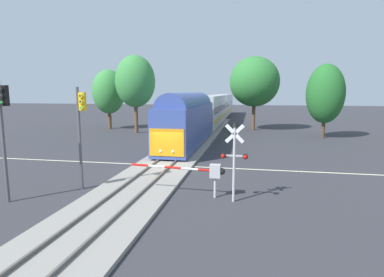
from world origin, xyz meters
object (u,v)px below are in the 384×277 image
(crossing_signal_mast, at_px, (234,154))
(oak_behind_train, at_px, (135,82))
(commuter_train, at_px, (212,109))
(maple_right_background, at_px, (325,94))
(pine_left_background, at_px, (109,92))
(traffic_signal_near_left, at_px, (3,122))
(crossing_gate_near, at_px, (206,171))
(traffic_signal_median, at_px, (81,122))
(elm_centre_background, at_px, (255,82))

(crossing_signal_mast, relative_size, oak_behind_train, 0.40)
(commuter_train, distance_m, crossing_signal_mast, 35.70)
(oak_behind_train, bearing_deg, maple_right_background, -0.29)
(pine_left_background, bearing_deg, maple_right_background, -7.39)
(traffic_signal_near_left, xyz_separation_m, maple_right_background, (20.60, 26.86, 1.18))
(crossing_gate_near, relative_size, maple_right_background, 0.59)
(crossing_gate_near, bearing_deg, traffic_signal_median, 179.81)
(traffic_signal_near_left, distance_m, maple_right_background, 33.87)
(crossing_signal_mast, bearing_deg, traffic_signal_near_left, -168.98)
(traffic_signal_median, distance_m, elm_centre_background, 32.39)
(traffic_signal_median, xyz_separation_m, oak_behind_train, (-5.94, 24.30, 2.99))
(traffic_signal_median, bearing_deg, elm_centre_background, 72.48)
(pine_left_background, relative_size, oak_behind_train, 0.85)
(oak_behind_train, bearing_deg, traffic_signal_near_left, -82.90)
(commuter_train, bearing_deg, oak_behind_train, -130.59)
(crossing_gate_near, bearing_deg, oak_behind_train, 118.18)
(crossing_signal_mast, distance_m, maple_right_background, 26.57)
(traffic_signal_median, xyz_separation_m, pine_left_background, (-11.57, 28.02, 1.63))
(traffic_signal_median, xyz_separation_m, elm_centre_background, (9.70, 30.75, 3.06))
(traffic_signal_near_left, distance_m, oak_behind_train, 27.33)
(pine_left_background, bearing_deg, commuter_train, 24.78)
(traffic_signal_near_left, height_order, elm_centre_background, elm_centre_background)
(crossing_gate_near, height_order, oak_behind_train, oak_behind_train)
(crossing_signal_mast, distance_m, pine_left_background, 35.06)
(crossing_signal_mast, height_order, traffic_signal_near_left, traffic_signal_near_left)
(maple_right_background, bearing_deg, traffic_signal_median, -126.69)
(traffic_signal_median, bearing_deg, pine_left_background, 112.44)
(traffic_signal_median, distance_m, oak_behind_train, 25.20)
(crossing_gate_near, bearing_deg, crossing_signal_mast, -17.70)
(commuter_train, height_order, traffic_signal_median, traffic_signal_median)
(crossing_gate_near, relative_size, pine_left_background, 0.59)
(oak_behind_train, bearing_deg, commuter_train, 49.41)
(traffic_signal_median, height_order, traffic_signal_near_left, traffic_signal_near_left)
(commuter_train, xyz_separation_m, elm_centre_background, (6.69, -4.00, 4.23))
(traffic_signal_median, bearing_deg, crossing_signal_mast, -3.35)
(commuter_train, relative_size, pine_left_background, 6.71)
(crossing_signal_mast, bearing_deg, commuter_train, 99.00)
(traffic_signal_near_left, height_order, oak_behind_train, oak_behind_train)
(traffic_signal_median, relative_size, oak_behind_train, 0.56)
(oak_behind_train, distance_m, maple_right_background, 24.02)
(crossing_gate_near, bearing_deg, pine_left_background, 123.64)
(crossing_signal_mast, xyz_separation_m, maple_right_background, (9.42, 24.69, 2.81))
(crossing_signal_mast, relative_size, traffic_signal_near_left, 0.66)
(pine_left_background, height_order, maple_right_background, maple_right_background)
(traffic_signal_near_left, bearing_deg, traffic_signal_median, 46.07)
(crossing_gate_near, bearing_deg, maple_right_background, 65.70)
(pine_left_background, distance_m, oak_behind_train, 6.88)
(traffic_signal_near_left, bearing_deg, crossing_signal_mast, 11.02)
(elm_centre_background, bearing_deg, maple_right_background, -38.30)
(traffic_signal_near_left, relative_size, elm_centre_background, 0.59)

